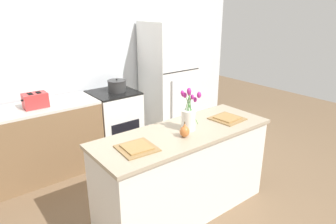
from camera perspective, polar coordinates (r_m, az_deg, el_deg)
name	(u,v)px	position (r m, az deg, el deg)	size (l,w,h in m)	color
ground_plane	(183,209)	(3.31, 2.80, -17.99)	(10.00, 10.00, 0.00)	brown
back_wall	(91,56)	(4.38, -14.47, 10.31)	(5.20, 0.08, 2.70)	silver
kitchen_island	(183,172)	(3.05, 2.94, -11.32)	(1.80, 0.66, 0.89)	silver
back_counter	(28,145)	(3.95, -25.06, -5.65)	(1.68, 0.60, 0.90)	brown
stove_range	(115,123)	(4.30, -10.05, -1.98)	(0.60, 0.61, 0.90)	silver
refrigerator	(168,81)	(4.65, -0.02, 5.84)	(0.68, 0.67, 1.81)	white
flower_vase	(189,117)	(2.83, 3.97, -0.88)	(0.15, 0.18, 0.43)	silver
pear_figurine	(185,131)	(2.70, 3.18, -3.62)	(0.09, 0.09, 0.15)	#C66B33
plate_setting_left	(137,148)	(2.51, -5.95, -6.80)	(0.32, 0.32, 0.02)	olive
plate_setting_right	(227,118)	(3.19, 11.21, -1.19)	(0.32, 0.32, 0.02)	olive
toaster	(35,100)	(3.76, -23.95, 2.05)	(0.28, 0.18, 0.17)	red
cooking_pot	(117,86)	(4.15, -9.69, 4.95)	(0.25, 0.25, 0.18)	#2D2D2D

